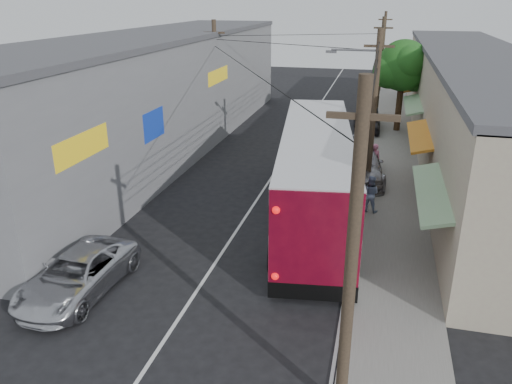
# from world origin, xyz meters

# --- Properties ---
(ground) EXTENTS (120.00, 120.00, 0.00)m
(ground) POSITION_xyz_m (0.00, 0.00, 0.00)
(ground) COLOR black
(ground) RESTS_ON ground
(sidewalk) EXTENTS (3.00, 80.00, 0.12)m
(sidewalk) POSITION_xyz_m (6.50, 20.00, 0.06)
(sidewalk) COLOR slate
(sidewalk) RESTS_ON ground
(building_right) EXTENTS (7.09, 40.00, 6.25)m
(building_right) POSITION_xyz_m (10.99, 22.00, 3.15)
(building_right) COLOR #B0A88C
(building_right) RESTS_ON ground
(building_left) EXTENTS (7.20, 36.00, 7.25)m
(building_left) POSITION_xyz_m (-8.50, 18.00, 3.65)
(building_left) COLOR gray
(building_left) RESTS_ON ground
(utility_poles) EXTENTS (11.80, 45.28, 8.00)m
(utility_poles) POSITION_xyz_m (3.13, 20.33, 4.13)
(utility_poles) COLOR #473828
(utility_poles) RESTS_ON ground
(street_tree) EXTENTS (4.40, 4.00, 6.60)m
(street_tree) POSITION_xyz_m (6.87, 26.02, 4.67)
(street_tree) COLOR #3F2B19
(street_tree) RESTS_ON ground
(coach_bus) EXTENTS (4.71, 14.20, 4.02)m
(coach_bus) POSITION_xyz_m (2.98, 9.12, 2.08)
(coach_bus) COLOR silver
(coach_bus) RESTS_ON ground
(jeepney) EXTENTS (2.49, 5.06, 1.38)m
(jeepney) POSITION_xyz_m (-3.80, 1.00, 0.69)
(jeepney) COLOR silver
(jeepney) RESTS_ON ground
(parked_suv) EXTENTS (3.24, 6.46, 1.80)m
(parked_suv) POSITION_xyz_m (4.60, 14.81, 0.90)
(parked_suv) COLOR #97969E
(parked_suv) RESTS_ON ground
(parked_car_mid) EXTENTS (2.12, 4.52, 1.50)m
(parked_car_mid) POSITION_xyz_m (4.60, 25.42, 0.75)
(parked_car_mid) COLOR #25252A
(parked_car_mid) RESTS_ON ground
(parked_car_far) EXTENTS (2.02, 4.42, 1.40)m
(parked_car_far) POSITION_xyz_m (4.60, 27.00, 0.70)
(parked_car_far) COLOR #212227
(parked_car_far) RESTS_ON ground
(pedestrian_near) EXTENTS (0.78, 0.62, 1.86)m
(pedestrian_near) POSITION_xyz_m (5.41, 15.07, 1.05)
(pedestrian_near) COLOR pink
(pedestrian_near) RESTS_ON sidewalk
(pedestrian_far) EXTENTS (0.95, 0.82, 1.70)m
(pedestrian_far) POSITION_xyz_m (5.40, 10.15, 0.97)
(pedestrian_far) COLOR #8497C1
(pedestrian_far) RESTS_ON sidewalk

